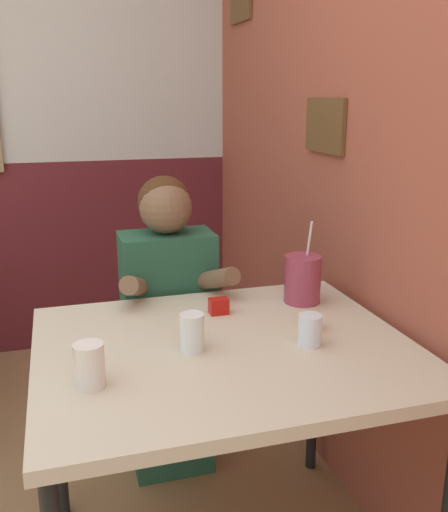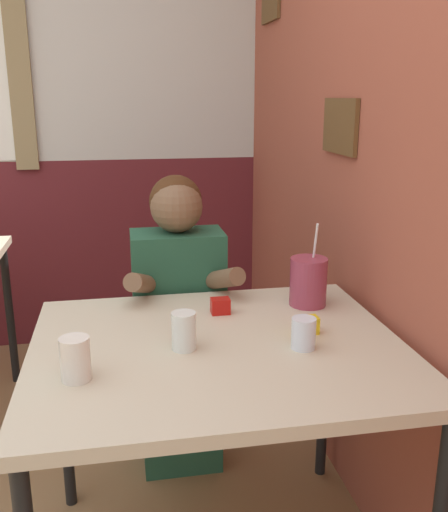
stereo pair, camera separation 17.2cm
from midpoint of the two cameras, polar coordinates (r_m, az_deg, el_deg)
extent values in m
cube|color=#9E4C38|center=(2.39, 6.26, 13.17)|extent=(0.06, 4.26, 2.70)
cube|color=brown|center=(2.16, 7.77, 12.79)|extent=(0.02, 0.29, 0.20)
cube|color=beige|center=(1.63, -2.99, -9.42)|extent=(1.05, 0.88, 0.04)
cylinder|color=black|center=(2.14, -18.72, -15.58)|extent=(0.04, 0.04, 0.74)
cylinder|color=black|center=(2.29, 6.83, -12.64)|extent=(0.04, 0.04, 0.74)
cube|color=#235138|center=(2.37, -7.44, -15.55)|extent=(0.31, 0.20, 0.46)
cube|color=#235138|center=(2.16, -7.89, -4.44)|extent=(0.34, 0.20, 0.52)
sphere|color=#472814|center=(2.08, -8.37, 5.30)|extent=(0.19, 0.19, 0.19)
sphere|color=brown|center=(2.06, -8.26, 4.80)|extent=(0.19, 0.19, 0.19)
cylinder|color=brown|center=(1.97, -11.29, -3.03)|extent=(0.14, 0.27, 0.15)
cylinder|color=brown|center=(2.01, -3.57, -2.38)|extent=(0.14, 0.27, 0.15)
cylinder|color=#99384C|center=(1.92, 5.33, -2.36)|extent=(0.12, 0.12, 0.16)
cylinder|color=white|center=(1.89, 5.95, 1.46)|extent=(0.01, 0.04, 0.14)
cylinder|color=silver|center=(1.61, 5.53, -7.42)|extent=(0.07, 0.07, 0.09)
cylinder|color=silver|center=(1.57, -6.39, -7.67)|extent=(0.07, 0.07, 0.11)
cylinder|color=silver|center=(1.44, -16.75, -10.52)|extent=(0.07, 0.07, 0.11)
cube|color=#B7140F|center=(1.83, -3.24, -5.08)|extent=(0.06, 0.04, 0.05)
cube|color=yellow|center=(1.72, 5.72, -6.58)|extent=(0.06, 0.04, 0.05)
camera|label=1|loc=(0.09, -92.86, -0.80)|focal=40.00mm
camera|label=2|loc=(0.09, 87.14, 0.80)|focal=40.00mm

